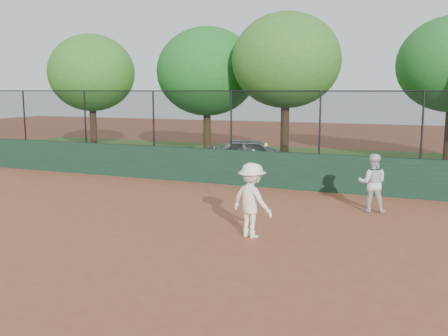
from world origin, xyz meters
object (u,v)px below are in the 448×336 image
at_px(tree_2, 286,61).
at_px(tree_0, 91,73).
at_px(parked_car, 255,155).
at_px(player_main, 252,200).
at_px(player_second, 372,183).
at_px(tree_1, 207,72).

bearing_deg(tree_2, tree_0, 177.42).
relative_size(parked_car, player_main, 1.87).
bearing_deg(tree_2, player_second, -58.64).
bearing_deg(tree_0, tree_2, -2.58).
relative_size(tree_1, tree_2, 0.96).
xyz_separation_m(player_second, tree_1, (-8.56, 8.38, 3.29)).
height_order(parked_car, player_second, player_second).
xyz_separation_m(tree_0, tree_2, (10.25, -0.46, 0.37)).
distance_m(tree_0, tree_1, 6.12).
xyz_separation_m(player_second, tree_2, (-4.39, 7.20, 3.64)).
height_order(player_second, player_main, player_main).
bearing_deg(tree_0, tree_1, 6.68).
height_order(player_main, tree_2, tree_2).
xyz_separation_m(parked_car, tree_1, (-3.53, 3.23, 3.39)).
bearing_deg(parked_car, player_second, -149.92).
bearing_deg(parked_car, tree_2, -31.77).
bearing_deg(tree_2, tree_1, 164.29).
bearing_deg(tree_0, player_main, -41.62).
distance_m(player_second, tree_2, 9.19).
height_order(tree_0, tree_1, tree_1).
xyz_separation_m(player_main, tree_1, (-6.37, 11.78, 3.24)).
relative_size(player_second, tree_0, 0.26).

